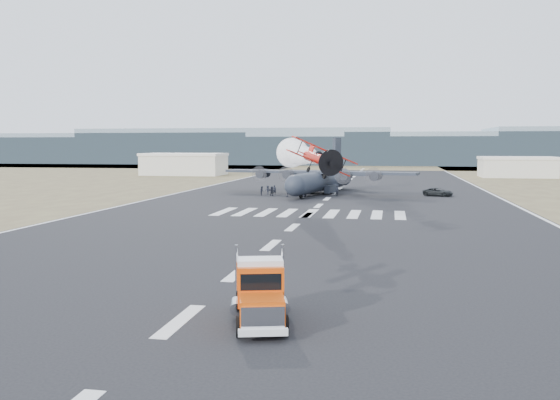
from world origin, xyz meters
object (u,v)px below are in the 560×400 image
(support_vehicle, at_px, (438,192))
(crew_a, at_px, (337,191))
(crew_f, at_px, (272,191))
(crew_g, at_px, (275,190))
(transport_aircraft, at_px, (321,179))
(crew_e, at_px, (305,192))
(hangar_left, at_px, (184,164))
(crew_c, at_px, (268,190))
(semi_truck, at_px, (260,291))
(crew_d, at_px, (287,192))
(hangar_right, at_px, (517,167))
(aerobatic_biplane, at_px, (319,158))
(crew_b, at_px, (262,191))
(crew_h, at_px, (300,192))

(support_vehicle, xyz_separation_m, crew_a, (-18.03, -3.02, 0.21))
(crew_a, height_order, crew_f, crew_a)
(crew_g, bearing_deg, transport_aircraft, -145.62)
(transport_aircraft, distance_m, crew_g, 9.23)
(crew_a, bearing_deg, crew_e, -76.47)
(transport_aircraft, bearing_deg, crew_a, -42.58)
(crew_f, bearing_deg, hangar_left, -32.21)
(crew_c, bearing_deg, crew_a, 151.74)
(transport_aircraft, height_order, crew_g, transport_aircraft)
(semi_truck, xyz_separation_m, crew_e, (-8.57, 74.75, -0.80))
(transport_aircraft, distance_m, crew_d, 9.70)
(hangar_right, bearing_deg, crew_g, -128.69)
(aerobatic_biplane, bearing_deg, crew_g, 90.36)
(semi_truck, relative_size, crew_d, 4.37)
(hangar_right, distance_m, crew_c, 91.18)
(hangar_left, distance_m, crew_a, 85.47)
(hangar_right, relative_size, crew_c, 12.85)
(transport_aircraft, xyz_separation_m, crew_b, (-10.16, -5.99, -1.92))
(semi_truck, xyz_separation_m, crew_b, (-16.65, 76.20, -0.81))
(crew_d, relative_size, crew_g, 1.01)
(crew_d, bearing_deg, crew_h, 73.92)
(hangar_left, relative_size, crew_h, 14.90)
(hangar_right, height_order, support_vehicle, hangar_right)
(hangar_right, distance_m, crew_e, 90.05)
(crew_c, bearing_deg, hangar_left, -79.79)
(semi_truck, distance_m, support_vehicle, 81.83)
(crew_a, bearing_deg, crew_d, -81.20)
(support_vehicle, height_order, crew_h, crew_h)
(crew_f, distance_m, crew_h, 5.48)
(crew_c, xyz_separation_m, crew_h, (6.87, -4.72, 0.02))
(crew_b, xyz_separation_m, crew_d, (5.09, -2.06, 0.04))
(semi_truck, bearing_deg, crew_a, 77.36)
(hangar_left, distance_m, crew_h, 84.31)
(crew_f, height_order, crew_g, crew_f)
(support_vehicle, relative_size, crew_a, 2.81)
(hangar_right, distance_m, crew_b, 93.68)
(hangar_left, distance_m, hangar_right, 98.13)
(hangar_left, xyz_separation_m, semi_truck, (56.18, -144.35, -1.76))
(crew_b, bearing_deg, support_vehicle, -93.05)
(hangar_left, xyz_separation_m, crew_a, (53.11, -66.92, -2.47))
(crew_b, bearing_deg, crew_e, -110.82)
(crew_b, bearing_deg, crew_f, -122.49)
(crew_d, distance_m, crew_g, 5.56)
(hangar_left, bearing_deg, crew_h, -56.21)
(semi_truck, bearing_deg, support_vehicle, 64.55)
(hangar_right, relative_size, crew_f, 11.68)
(transport_aircraft, xyz_separation_m, crew_h, (-2.81, -7.88, -1.94))
(hangar_right, relative_size, aerobatic_biplane, 3.23)
(crew_g, bearing_deg, crew_b, 64.37)
(aerobatic_biplane, bearing_deg, hangar_right, 56.23)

